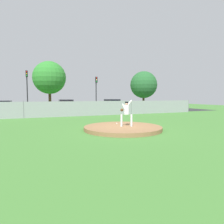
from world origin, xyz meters
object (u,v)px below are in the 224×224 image
Objects in this scene: parked_car_navy at (3,108)px; parked_car_teal at (112,106)px; parked_car_red at (66,107)px; traffic_light_near at (27,84)px; baseball at (117,124)px; pitcher_youth at (126,111)px; traffic_cone_orange at (150,110)px; traffic_light_far at (96,88)px.

parked_car_teal is (13.63, 0.56, 0.02)m from parked_car_navy.
parked_car_red is 0.81× the size of traffic_light_near.
parked_car_navy is 1.11× the size of parked_car_teal.
baseball is 15.52m from parked_car_navy.
pitcher_youth is at bearing -59.66° from parked_car_navy.
parked_car_teal is at bearing -21.23° from traffic_light_near.
parked_car_teal is 5.34m from traffic_cone_orange.
parked_car_teal reaches higher than parked_car_navy.
traffic_cone_orange is at bearing -9.61° from parked_car_red.
pitcher_youth is 20.24m from traffic_light_near.
traffic_cone_orange is (11.32, -1.92, -0.58)m from parked_car_red.
traffic_cone_orange is at bearing -5.59° from parked_car_navy.
traffic_light_far is (12.49, 4.19, 2.72)m from parked_car_navy.
baseball is 0.01× the size of traffic_light_far.
pitcher_youth is at bearing -84.15° from baseball.
traffic_light_far is (5.42, 4.08, 2.70)m from parked_car_red.
parked_car_navy is (-8.38, 14.33, -0.38)m from pitcher_youth.
parked_car_navy is (-8.26, 13.13, 0.55)m from baseball.
baseball is 0.02× the size of parked_car_red.
parked_car_red is at bearing 95.13° from baseball.
parked_car_navy is 0.98× the size of parked_car_red.
parked_car_red is at bearing -46.41° from traffic_light_near.
pitcher_youth reaches higher than parked_car_red.
parked_car_navy is 13.45m from traffic_light_far.
pitcher_youth is at bearing -109.42° from parked_car_teal.
parked_car_teal is at bearing 68.57° from baseball.
parked_car_teal reaches higher than baseball.
parked_car_navy is 7.07m from parked_car_red.
pitcher_youth is 0.41× the size of parked_car_teal.
traffic_cone_orange is at bearing 48.20° from baseball.
traffic_light_near is (2.55, 4.87, 3.06)m from parked_car_navy.
traffic_cone_orange reaches higher than baseball.
pitcher_youth is at bearing -128.62° from traffic_cone_orange.
traffic_cone_orange is at bearing -45.44° from traffic_light_far.
baseball is at bearing -111.43° from parked_car_teal.
parked_car_red is 0.90× the size of traffic_light_far.
traffic_light_far is (9.94, -0.67, -0.34)m from traffic_light_near.
parked_car_red is 11.49m from traffic_cone_orange.
pitcher_youth is 16.60m from parked_car_navy.
parked_car_red is at bearing 95.19° from pitcher_youth.
traffic_light_far reaches higher than pitcher_youth.
pitcher_youth is 0.32× the size of traffic_light_far.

